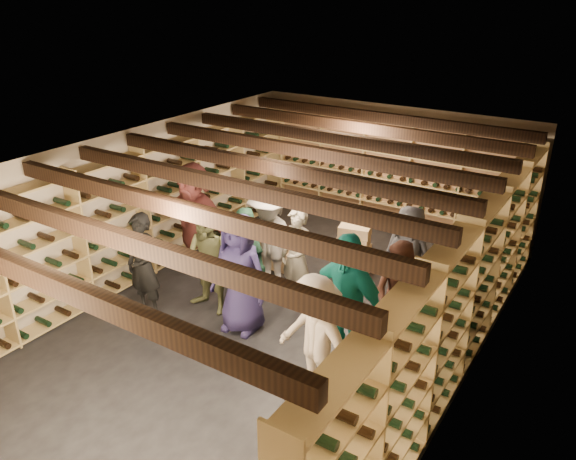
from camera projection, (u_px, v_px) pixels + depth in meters
The scene contains 21 objects.
ground at pixel (276, 316), 8.21m from camera, with size 8.00×8.00×0.00m, color black.
walls at pixel (276, 241), 7.72m from camera, with size 5.52×8.02×2.40m.
ceiling at pixel (275, 157), 7.24m from camera, with size 5.50×8.00×0.01m, color beige.
ceiling_joists at pixel (275, 168), 7.29m from camera, with size 5.40×7.12×0.18m.
wine_rack_left at pixel (144, 212), 9.04m from camera, with size 0.32×7.50×2.15m.
wine_rack_right at pixel (459, 302), 6.50m from camera, with size 0.32×7.50×2.15m.
wine_rack_back at pixel (387, 176), 10.72m from camera, with size 4.70×0.30×2.15m.
crate_stack_left at pixel (354, 250), 9.26m from camera, with size 0.56×0.42×0.85m.
crate_stack_right at pixel (278, 253), 9.52m from camera, with size 0.50×0.33×0.51m.
crate_loose at pixel (444, 274), 9.20m from camera, with size 0.50×0.33×0.17m, color tan.
person_1 at pixel (143, 266), 7.95m from camera, with size 0.58×0.38×1.58m, color black.
person_2 at pixel (208, 263), 8.03m from camera, with size 0.77×0.60×1.59m, color brown.
person_3 at pixel (314, 340), 6.28m from camera, with size 1.03×0.59×1.60m, color #BFAB96.
person_4 at pixel (346, 305), 6.69m from camera, with size 1.10×0.46×1.89m, color #0E6F65.
person_5 at pixel (194, 218), 9.15m from camera, with size 1.75×0.56×1.89m, color brown.
person_6 at pixel (240, 274), 7.57m from camera, with size 0.84×0.55×1.73m, color #231D46.
person_7 at pixel (297, 258), 8.18m from camera, with size 0.57×0.37×1.56m, color gray.
person_8 at pixel (400, 297), 7.20m from camera, with size 0.74×0.58×1.53m, color #462318.
person_9 at pixel (270, 242), 8.48m from camera, with size 1.13×0.65×1.76m, color #B7AFA8.
person_10 at pixel (246, 259), 8.10m from camera, with size 0.95×0.39×1.61m, color #224B35.
person_12 at pixel (407, 258), 8.18m from camera, with size 0.78×0.51×1.59m, color #303035.
Camera 1 is at (3.93, -5.79, 4.47)m, focal length 35.00 mm.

